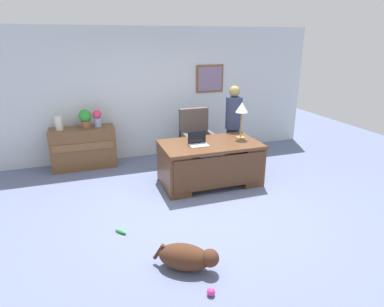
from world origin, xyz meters
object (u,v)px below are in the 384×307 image
Objects in this scene: person_standing at (233,126)px; desk_lamp at (242,110)px; laptop at (198,142)px; potted_plant at (85,118)px; dog_toy_bone at (121,231)px; vase_with_flowers at (97,117)px; dog_toy_ball at (211,292)px; armchair at (196,140)px; vase_empty at (59,123)px; credenza at (84,148)px; dog_lying at (187,257)px; desk at (210,162)px.

person_standing is 2.45× the size of desk_lamp.
potted_plant reaches higher than laptop.
laptop is 2.00m from dog_toy_bone.
vase_with_flowers is 4.28m from dog_toy_ball.
vase_empty is (-2.59, 0.52, 0.44)m from armchair.
armchair reaches higher than credenza.
armchair is 3.52× the size of laptop.
person_standing is 2.37× the size of dog_lying.
dog_toy_bone is at bearing -74.07° from vase_empty.
armchair is 5.91× the size of dog_toy_bone.
credenza is 4.77× the size of vase_empty.
armchair is at bearing 154.78° from person_standing.
dog_toy_ball is (1.08, -4.10, -0.36)m from credenza.
desk_lamp reaches higher than vase_empty.
armchair is 2.67m from vase_empty.
desk is at bearing -41.27° from vase_with_flowers.
laptop is 2.20m from vase_with_flowers.
desk_lamp reaches higher than dog_toy_bone.
credenza is at bearing -0.19° from vase_empty.
vase_empty is at bearing 165.63° from person_standing.
credenza is (-2.09, 1.56, -0.00)m from desk.
person_standing is (0.77, 0.72, 0.42)m from desk.
vase_with_flowers reaches higher than dog_toy_ball.
vase_with_flowers is at bearing 148.93° from desk_lamp.
potted_plant reaches higher than vase_empty.
vase_with_flowers reaches higher than dog_toy_bone.
laptop is 1.68× the size of dog_toy_bone.
person_standing reaches higher than vase_empty.
laptop is (0.87, 2.07, 0.65)m from dog_lying.
person_standing reaches higher than desk_lamp.
dog_lying is 0.49m from dog_toy_ball.
desk_lamp is 3.01m from potted_plant.
desk_lamp is 7.75× the size of dog_toy_ball.
desk_lamp is at bearing 58.50° from dog_toy_ball.
dog_toy_ball is at bearing -75.19° from credenza.
vase_with_flowers is 0.72m from vase_empty.
laptop is at bearing 73.16° from dog_toy_ball.
armchair is 13.29× the size of dog_toy_ball.
desk is at bearing -37.91° from potted_plant.
desk is 2.50× the size of dog_lying.
desk_lamp is at bearing 8.38° from laptop.
credenza is at bearing -179.76° from vase_with_flowers.
desk is at bearing -136.74° from person_standing.
vase_empty is (-0.71, -0.00, -0.06)m from vase_with_flowers.
armchair is 2.86m from dog_toy_bone.
dog_toy_ball is (0.10, -0.47, -0.11)m from dog_lying.
dog_toy_bone is at bearing -84.13° from potted_plant.
vase_with_flowers is at bearing 161.84° from person_standing.
desk_lamp is 3.35m from dog_toy_ball.
desk_lamp reaches higher than laptop.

